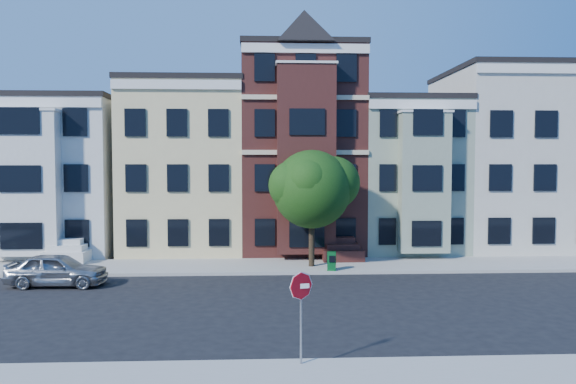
{
  "coord_description": "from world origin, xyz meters",
  "views": [
    {
      "loc": [
        -2.42,
        -20.84,
        5.43
      ],
      "look_at": [
        -1.31,
        2.67,
        4.2
      ],
      "focal_mm": 35.0,
      "sensor_mm": 36.0,
      "label": 1
    }
  ],
  "objects": [
    {
      "name": "ground",
      "position": [
        0.0,
        0.0,
        0.0
      ],
      "size": [
        120.0,
        120.0,
        0.0
      ],
      "primitive_type": "plane",
      "color": "black"
    },
    {
      "name": "far_sidewalk",
      "position": [
        0.0,
        8.0,
        0.07
      ],
      "size": [
        60.0,
        4.0,
        0.15
      ],
      "primitive_type": "cube",
      "color": "#9E9B93",
      "rests_on": "ground"
    },
    {
      "name": "house_white",
      "position": [
        -15.0,
        14.5,
        4.5
      ],
      "size": [
        8.0,
        9.0,
        9.0
      ],
      "primitive_type": "cube",
      "color": "silver",
      "rests_on": "ground"
    },
    {
      "name": "house_yellow",
      "position": [
        -7.0,
        14.5,
        5.0
      ],
      "size": [
        7.0,
        9.0,
        10.0
      ],
      "primitive_type": "cube",
      "color": "beige",
      "rests_on": "ground"
    },
    {
      "name": "house_brown",
      "position": [
        0.0,
        14.5,
        6.0
      ],
      "size": [
        7.0,
        9.0,
        12.0
      ],
      "primitive_type": "cube",
      "color": "#3B1815",
      "rests_on": "ground"
    },
    {
      "name": "house_green",
      "position": [
        6.5,
        14.5,
        4.5
      ],
      "size": [
        6.0,
        9.0,
        9.0
      ],
      "primitive_type": "cube",
      "color": "gray",
      "rests_on": "ground"
    },
    {
      "name": "house_cream",
      "position": [
        13.5,
        14.5,
        5.5
      ],
      "size": [
        8.0,
        9.0,
        11.0
      ],
      "primitive_type": "cube",
      "color": "beige",
      "rests_on": "ground"
    },
    {
      "name": "street_tree",
      "position": [
        0.13,
        7.49,
        3.82
      ],
      "size": [
        8.21,
        8.21,
        7.33
      ],
      "primitive_type": null,
      "rotation": [
        0.0,
        0.0,
        -0.39
      ],
      "color": "#214D14",
      "rests_on": "far_sidewalk"
    },
    {
      "name": "parked_car",
      "position": [
        -11.42,
        4.05,
        0.73
      ],
      "size": [
        4.34,
        1.85,
        1.46
      ],
      "primitive_type": "imported",
      "rotation": [
        0.0,
        0.0,
        1.54
      ],
      "color": "#999BA0",
      "rests_on": "ground"
    },
    {
      "name": "newspaper_box",
      "position": [
        1.01,
        6.3,
        0.61
      ],
      "size": [
        0.47,
        0.43,
        0.92
      ],
      "primitive_type": "cube",
      "rotation": [
        0.0,
        0.0,
        -0.17
      ],
      "color": "#09511F",
      "rests_on": "far_sidewalk"
    },
    {
      "name": "stop_sign",
      "position": [
        -1.39,
        -6.38,
        1.53
      ],
      "size": [
        0.76,
        0.27,
        2.76
      ],
      "primitive_type": null,
      "rotation": [
        0.0,
        0.0,
        0.22
      ],
      "color": "#BC0812",
      "rests_on": "near_sidewalk"
    }
  ]
}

